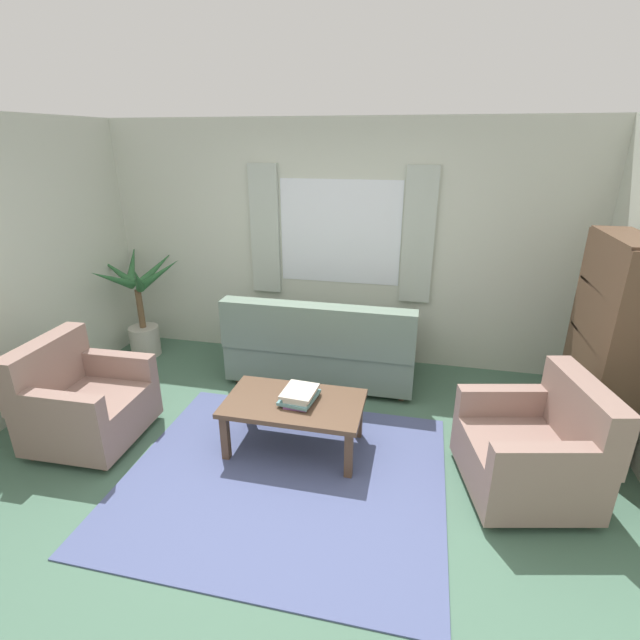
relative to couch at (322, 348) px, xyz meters
The scene contains 11 objects.
ground_plane 1.61m from the couch, 87.93° to the right, with size 6.24×6.24×0.00m, color #476B56.
wall_back 1.16m from the couch, 85.29° to the left, with size 5.32×0.12×2.60m, color beige.
window_with_curtains 1.24m from the couch, 84.64° to the left, with size 1.98×0.07×1.40m.
area_rug 1.61m from the couch, 87.93° to the right, with size 2.37×2.05×0.01m, color #4C5684.
couch is the anchor object (origin of this frame).
armchair_left 2.24m from the couch, 139.81° to the right, with size 0.84×0.86×0.88m.
armchair_right 2.24m from the couch, 35.47° to the right, with size 0.98×1.00×0.88m.
coffee_table 1.19m from the couch, 88.27° to the right, with size 1.10×0.64×0.44m.
book_stack_on_table 1.19m from the couch, 86.07° to the right, with size 0.29×0.35×0.10m.
potted_plant 2.18m from the couch, behind, with size 1.10×1.09×1.23m.
bookshelf 2.48m from the couch, 11.07° to the right, with size 0.30×0.94×1.72m.
Camera 1 is at (0.89, -2.72, 2.39)m, focal length 26.18 mm.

